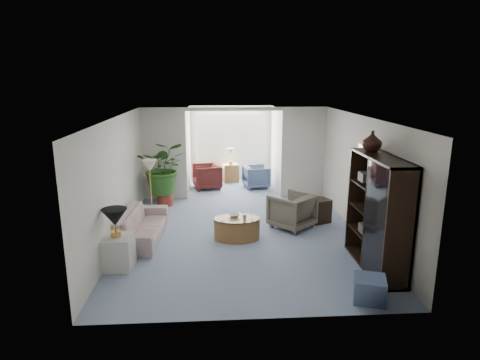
{
  "coord_description": "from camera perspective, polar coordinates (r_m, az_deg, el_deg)",
  "views": [
    {
      "loc": [
        -0.56,
        -8.07,
        3.25
      ],
      "look_at": [
        0.0,
        0.6,
        1.1
      ],
      "focal_mm": 30.95,
      "sensor_mm": 36.0,
      "label": 1
    }
  ],
  "objects": [
    {
      "name": "sunroom_table",
      "position": [
        13.25,
        -1.29,
        0.96
      ],
      "size": [
        0.53,
        0.45,
        0.58
      ],
      "primitive_type": "cube",
      "rotation": [
        0.0,
        0.0,
        0.18
      ],
      "color": "olive",
      "rests_on": "ground"
    },
    {
      "name": "sunroom_chair_blue",
      "position": [
        12.56,
        2.27,
        0.47
      ],
      "size": [
        0.86,
        0.84,
        0.67
      ],
      "primitive_type": "imported",
      "rotation": [
        0.0,
        0.0,
        1.75
      ],
      "color": "slate",
      "rests_on": "ground"
    },
    {
      "name": "coffee_table",
      "position": [
        8.6,
        -0.42,
        -6.69
      ],
      "size": [
        1.14,
        1.14,
        0.45
      ],
      "primitive_type": "cylinder",
      "rotation": [
        0.0,
        0.0,
        0.23
      ],
      "color": "olive",
      "rests_on": "ground"
    },
    {
      "name": "window_blinds",
      "position": [
        13.36,
        -1.27,
        5.93
      ],
      "size": [
        2.2,
        0.02,
        1.5
      ],
      "primitive_type": "cube",
      "color": "white"
    },
    {
      "name": "back_pier_left",
      "position": [
        11.33,
        -10.45,
        3.49
      ],
      "size": [
        1.2,
        0.12,
        2.5
      ],
      "primitive_type": "cube",
      "color": "silver",
      "rests_on": "ground"
    },
    {
      "name": "house_plant",
      "position": [
        10.82,
        -10.47,
        1.72
      ],
      "size": [
        1.25,
        1.08,
        1.39
      ],
      "primitive_type": "imported",
      "color": "#2C5F20",
      "rests_on": "plant_pot"
    },
    {
      "name": "entertainment_cabinet",
      "position": [
        7.48,
        18.47,
        -4.41
      ],
      "size": [
        0.48,
        1.79,
        1.99
      ],
      "primitive_type": "cube",
      "color": "black",
      "rests_on": "ground"
    },
    {
      "name": "side_table_dark",
      "position": [
        9.72,
        10.86,
        -4.19
      ],
      "size": [
        0.56,
        0.51,
        0.55
      ],
      "primitive_type": "cube",
      "rotation": [
        0.0,
        0.0,
        0.38
      ],
      "color": "black",
      "rests_on": "ground"
    },
    {
      "name": "cabinet_urn",
      "position": [
        7.67,
        17.75,
        5.13
      ],
      "size": [
        0.35,
        0.35,
        0.36
      ],
      "primitive_type": "imported",
      "color": "black",
      "rests_on": "entertainment_cabinet"
    },
    {
      "name": "window_pane",
      "position": [
        13.39,
        -1.27,
        5.95
      ],
      "size": [
        2.2,
        0.02,
        1.5
      ],
      "primitive_type": "cube",
      "color": "white"
    },
    {
      "name": "shelf_clutter",
      "position": [
        7.34,
        18.47,
        -3.96
      ],
      "size": [
        0.3,
        1.19,
        1.06
      ],
      "color": "#4A4745",
      "rests_on": "entertainment_cabinet"
    },
    {
      "name": "end_table",
      "position": [
        7.63,
        -16.56,
        -9.51
      ],
      "size": [
        0.55,
        0.55,
        0.59
      ],
      "primitive_type": "cube",
      "rotation": [
        0.0,
        0.0,
        -0.04
      ],
      "color": "silver",
      "rests_on": "ground"
    },
    {
      "name": "plant_pot",
      "position": [
        11.02,
        -10.27,
        -2.62
      ],
      "size": [
        0.4,
        0.4,
        0.32
      ],
      "primitive_type": "cylinder",
      "color": "maroon",
      "rests_on": "ground"
    },
    {
      "name": "sofa",
      "position": [
        8.82,
        -13.4,
        -6.05
      ],
      "size": [
        0.89,
        2.07,
        0.6
      ],
      "primitive_type": "imported",
      "rotation": [
        0.0,
        0.0,
        1.53
      ],
      "color": "#BDB0A0",
      "rests_on": "ground"
    },
    {
      "name": "wingback_chair",
      "position": [
        9.26,
        7.15,
        -4.24
      ],
      "size": [
        1.18,
        1.18,
        0.77
      ],
      "primitive_type": "imported",
      "rotation": [
        0.0,
        0.0,
        3.88
      ],
      "color": "#696353",
      "rests_on": "ground"
    },
    {
      "name": "framed_picture",
      "position": [
        8.67,
        16.79,
        3.0
      ],
      "size": [
        0.04,
        0.5,
        0.4
      ],
      "primitive_type": "cube",
      "color": "#ADA68B"
    },
    {
      "name": "coffee_bowl",
      "position": [
        8.61,
        -0.8,
        -4.89
      ],
      "size": [
        0.26,
        0.26,
        0.05
      ],
      "primitive_type": "imported",
      "rotation": [
        0.0,
        0.0,
        0.23
      ],
      "color": "silver",
      "rests_on": "coffee_table"
    },
    {
      "name": "back_header",
      "position": [
        11.12,
        -0.81,
        9.76
      ],
      "size": [
        2.6,
        0.12,
        0.1
      ],
      "primitive_type": "cube",
      "color": "silver",
      "rests_on": "back_pier_left"
    },
    {
      "name": "ottoman",
      "position": [
        6.67,
        17.42,
        -14.15
      ],
      "size": [
        0.57,
        0.57,
        0.37
      ],
      "primitive_type": "cube",
      "rotation": [
        0.0,
        0.0,
        -0.31
      ],
      "color": "slate",
      "rests_on": "ground"
    },
    {
      "name": "sunroom_chair_maroon",
      "position": [
        12.49,
        -4.59,
        0.5
      ],
      "size": [
        0.94,
        0.92,
        0.73
      ],
      "primitive_type": "imported",
      "rotation": [
        0.0,
        0.0,
        -1.39
      ],
      "color": "#581E1F",
      "rests_on": "ground"
    },
    {
      "name": "coffee_cup",
      "position": [
        8.43,
        0.63,
        -5.19
      ],
      "size": [
        0.12,
        0.12,
        0.09
      ],
      "primitive_type": "imported",
      "rotation": [
        0.0,
        0.0,
        0.23
      ],
      "color": "beige",
      "rests_on": "coffee_table"
    },
    {
      "name": "floor_lamp",
      "position": [
        9.92,
        -12.36,
        1.93
      ],
      "size": [
        0.36,
        0.36,
        0.28
      ],
      "primitive_type": "cone",
      "color": "beige",
      "rests_on": "ground"
    },
    {
      "name": "floor",
      "position": [
        8.72,
        0.26,
        -7.99
      ],
      "size": [
        6.0,
        6.0,
        0.0
      ],
      "primitive_type": "plane",
      "color": "#8496AF",
      "rests_on": "ground"
    },
    {
      "name": "back_pier_right",
      "position": [
        11.52,
        8.71,
        3.73
      ],
      "size": [
        1.2,
        0.12,
        2.5
      ],
      "primitive_type": "cube",
      "color": "silver",
      "rests_on": "ground"
    },
    {
      "name": "sunroom_floor",
      "position": [
        12.61,
        -1.03,
        -1.05
      ],
      "size": [
        2.6,
        2.6,
        0.0
      ],
      "primitive_type": "plane",
      "color": "#8496AF",
      "rests_on": "ground"
    },
    {
      "name": "table_lamp",
      "position": [
        7.41,
        -16.9,
        -4.94
      ],
      "size": [
        0.44,
        0.44,
        0.3
      ],
      "primitive_type": "cone",
      "color": "black",
      "rests_on": "end_table"
    }
  ]
}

